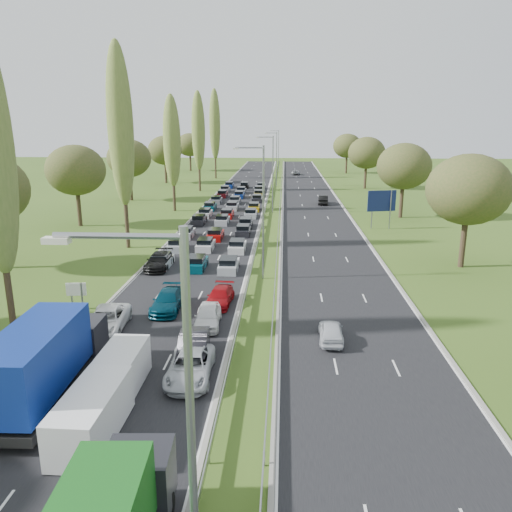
# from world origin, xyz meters

# --- Properties ---
(ground) EXTENTS (260.00, 260.00, 0.00)m
(ground) POSITION_xyz_m (4.50, 80.00, 0.00)
(ground) COLOR #355219
(ground) RESTS_ON ground
(near_carriageway) EXTENTS (10.50, 215.00, 0.04)m
(near_carriageway) POSITION_xyz_m (-2.25, 82.50, 0.00)
(near_carriageway) COLOR black
(near_carriageway) RESTS_ON ground
(far_carriageway) EXTENTS (10.50, 215.00, 0.04)m
(far_carriageway) POSITION_xyz_m (11.25, 82.50, 0.00)
(far_carriageway) COLOR black
(far_carriageway) RESTS_ON ground
(central_reservation) EXTENTS (2.36, 215.00, 0.32)m
(central_reservation) POSITION_xyz_m (4.50, 82.50, 0.55)
(central_reservation) COLOR gray
(central_reservation) RESTS_ON ground
(lamp_columns) EXTENTS (0.18, 140.18, 12.00)m
(lamp_columns) POSITION_xyz_m (4.50, 78.00, 6.00)
(lamp_columns) COLOR gray
(lamp_columns) RESTS_ON ground
(poplar_row) EXTENTS (2.80, 127.80, 22.44)m
(poplar_row) POSITION_xyz_m (-11.50, 68.17, 12.39)
(poplar_row) COLOR #2D2116
(poplar_row) RESTS_ON ground
(woodland_left) EXTENTS (8.00, 166.00, 11.10)m
(woodland_left) POSITION_xyz_m (-22.00, 62.63, 7.68)
(woodland_left) COLOR #2D2116
(woodland_left) RESTS_ON ground
(woodland_right) EXTENTS (8.00, 153.00, 11.10)m
(woodland_right) POSITION_xyz_m (24.00, 66.67, 7.68)
(woodland_right) COLOR #2D2116
(woodland_right) RESTS_ON ground
(traffic_queue_fill) EXTENTS (9.12, 68.41, 0.80)m
(traffic_queue_fill) POSITION_xyz_m (-2.26, 77.37, 0.44)
(traffic_queue_fill) COLOR silver
(traffic_queue_fill) RESTS_ON ground
(near_car_2) EXTENTS (2.87, 5.54, 1.49)m
(near_car_2) POSITION_xyz_m (-5.74, 30.52, 0.77)
(near_car_2) COLOR white
(near_car_2) RESTS_ON near_carriageway
(near_car_3) EXTENTS (2.14, 5.21, 1.51)m
(near_car_3) POSITION_xyz_m (-5.85, 45.68, 0.77)
(near_car_3) COLOR black
(near_car_3) RESTS_ON near_carriageway
(near_car_7) EXTENTS (2.13, 5.11, 1.48)m
(near_car_7) POSITION_xyz_m (-2.40, 34.54, 0.76)
(near_car_7) COLOR #043243
(near_car_7) RESTS_ON near_carriageway
(near_car_8) EXTENTS (1.64, 3.92, 1.33)m
(near_car_8) POSITION_xyz_m (-2.43, 34.43, 0.68)
(near_car_8) COLOR #C37B0D
(near_car_8) RESTS_ON near_carriageway
(near_car_9) EXTENTS (2.09, 5.00, 1.61)m
(near_car_9) POSITION_xyz_m (1.01, 26.45, 0.82)
(near_car_9) COLOR black
(near_car_9) RESTS_ON near_carriageway
(near_car_10) EXTENTS (2.55, 5.25, 1.44)m
(near_car_10) POSITION_xyz_m (1.25, 24.15, 0.74)
(near_car_10) COLOR #ACB1B6
(near_car_10) RESTS_ON near_carriageway
(near_car_11) EXTENTS (2.13, 4.60, 1.30)m
(near_car_11) POSITION_xyz_m (1.41, 35.92, 0.67)
(near_car_11) COLOR maroon
(near_car_11) RESTS_ON near_carriageway
(near_car_12) EXTENTS (1.97, 4.42, 1.47)m
(near_car_12) POSITION_xyz_m (1.10, 31.62, 0.76)
(near_car_12) COLOR white
(near_car_12) RESTS_ON near_carriageway
(far_car_0) EXTENTS (1.66, 3.90, 1.31)m
(far_car_0) POSITION_xyz_m (9.52, 29.60, 0.68)
(far_car_0) COLOR silver
(far_car_0) RESTS_ON far_carriageway
(far_car_1) EXTENTS (1.96, 4.90, 1.58)m
(far_car_1) POSITION_xyz_m (13.20, 87.28, 0.81)
(far_car_1) COLOR black
(far_car_1) RESTS_ON far_carriageway
(far_car_2) EXTENTS (2.35, 4.76, 1.30)m
(far_car_2) POSITION_xyz_m (9.42, 139.83, 0.67)
(far_car_2) COLOR gray
(far_car_2) RESTS_ON far_carriageway
(blue_lorry) EXTENTS (2.79, 10.05, 4.24)m
(blue_lorry) POSITION_xyz_m (-5.64, 21.63, 2.18)
(blue_lorry) COLOR black
(blue_lorry) RESTS_ON near_carriageway
(white_van_front) EXTENTS (2.16, 5.50, 2.21)m
(white_van_front) POSITION_xyz_m (-2.18, 18.80, 1.13)
(white_van_front) COLOR white
(white_van_front) RESTS_ON near_carriageway
(white_van_rear) EXTENTS (2.06, 5.26, 2.12)m
(white_van_rear) POSITION_xyz_m (-2.25, 22.86, 1.08)
(white_van_rear) COLOR white
(white_van_rear) RESTS_ON near_carriageway
(info_sign) EXTENTS (1.50, 0.26, 2.10)m
(info_sign) POSITION_xyz_m (-9.40, 34.36, 1.37)
(info_sign) COLOR gray
(info_sign) RESTS_ON ground
(direction_sign) EXTENTS (3.91, 1.04, 5.20)m
(direction_sign) POSITION_xyz_m (19.40, 66.35, 3.57)
(direction_sign) COLOR gray
(direction_sign) RESTS_ON ground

